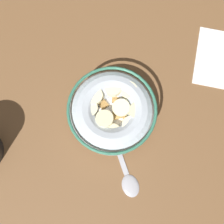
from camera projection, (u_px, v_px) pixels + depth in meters
The scene contains 4 objects.
ground_plane at pixel (112, 116), 52.67cm from camera, with size 90.07×90.07×2.00cm, color brown.
cereal_bowl at pixel (112, 112), 48.60cm from camera, with size 17.02×17.02×5.87cm.
spoon at pixel (128, 178), 48.70cm from camera, with size 9.14×12.86×0.80cm.
folded_napkin at pixel (215, 58), 54.20cm from camera, with size 13.52×8.11×0.30cm, color white.
Camera 1 is at (7.89, 6.38, 50.69)cm, focal length 39.89 mm.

